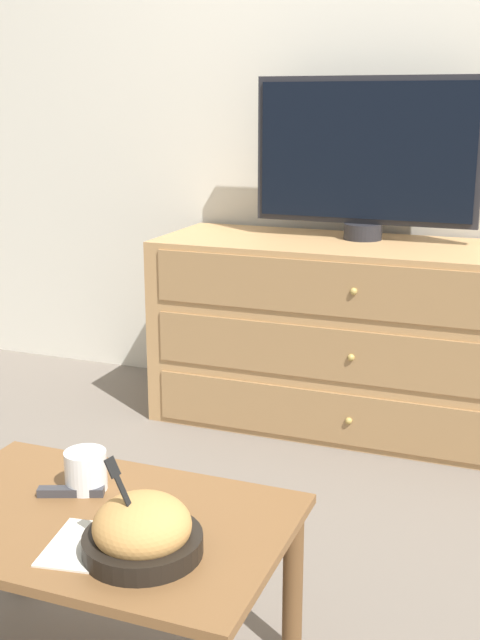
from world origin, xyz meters
name	(u,v)px	position (x,y,z in m)	size (l,w,h in m)	color
ground_plane	(397,401)	(0.00, 0.00, 0.00)	(12.00, 12.00, 0.00)	#70665B
wall_back	(416,69)	(0.00, 0.03, 1.30)	(12.00, 0.05, 2.60)	silver
dresser	(368,337)	(-0.07, -0.29, 0.35)	(1.57, 0.54, 0.69)	tan
tv	(366,155)	(-0.13, -0.20, 1.00)	(0.82, 0.14, 0.58)	#232328
coffee_table	(99,544)	(-0.28, -1.86, 0.32)	(0.77, 0.50, 0.38)	brown
takeout_bowl	(142,532)	(-0.13, -1.95, 0.42)	(0.22, 0.22, 0.19)	black
drink_cup	(86,473)	(-0.36, -1.76, 0.42)	(0.09, 0.09, 0.09)	white
napkin	(94,546)	(-0.23, -1.96, 0.38)	(0.20, 0.20, 0.00)	silver
remote_control	(71,492)	(-0.38, -1.80, 0.39)	(0.14, 0.07, 0.02)	#38383D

